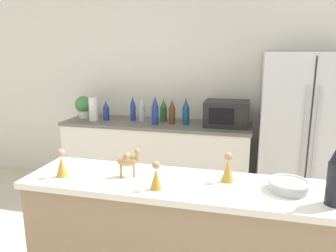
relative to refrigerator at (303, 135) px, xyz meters
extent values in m
cube|color=silver|center=(-1.08, 0.39, 0.43)|extent=(8.00, 0.06, 2.55)
cube|color=white|center=(-1.61, 0.06, -0.42)|extent=(2.16, 0.60, 0.85)
cube|color=#66605B|center=(-1.61, 0.06, 0.02)|extent=(2.19, 0.63, 0.03)
cube|color=silver|center=(0.00, 0.00, 0.00)|extent=(0.89, 0.68, 1.69)
cube|color=black|center=(0.00, -0.35, 0.00)|extent=(0.01, 0.01, 1.62)
cylinder|color=#B2B5BA|center=(-0.05, -0.36, 0.08)|extent=(0.02, 0.02, 0.93)
cylinder|color=#B2B5BA|center=(0.05, -0.36, 0.08)|extent=(0.02, 0.02, 0.93)
cube|color=silver|center=(-0.86, -1.93, 0.16)|extent=(1.75, 0.45, 0.04)
cylinder|color=silver|center=(-2.55, 0.10, 0.08)|extent=(0.13, 0.13, 0.09)
sphere|color=#478E4C|center=(-2.55, 0.10, 0.21)|extent=(0.21, 0.21, 0.21)
cylinder|color=white|center=(-2.36, -0.02, 0.18)|extent=(0.11, 0.11, 0.27)
cube|color=black|center=(-0.80, 0.08, 0.18)|extent=(0.48, 0.36, 0.28)
cube|color=black|center=(-0.84, -0.10, 0.18)|extent=(0.26, 0.01, 0.17)
cylinder|color=navy|center=(-1.90, 0.10, 0.13)|extent=(0.06, 0.06, 0.19)
cone|color=navy|center=(-1.90, 0.10, 0.28)|extent=(0.06, 0.06, 0.10)
cylinder|color=gold|center=(-1.90, 0.10, 0.33)|extent=(0.02, 0.02, 0.01)
cylinder|color=navy|center=(-1.59, -0.04, 0.14)|extent=(0.08, 0.08, 0.20)
cone|color=navy|center=(-1.59, -0.04, 0.30)|extent=(0.07, 0.07, 0.11)
cylinder|color=gold|center=(-1.59, -0.04, 0.36)|extent=(0.03, 0.03, 0.01)
cylinder|color=navy|center=(-2.23, 0.06, 0.11)|extent=(0.07, 0.07, 0.15)
cone|color=navy|center=(-2.23, 0.06, 0.23)|extent=(0.07, 0.07, 0.08)
cylinder|color=gold|center=(-2.23, 0.06, 0.27)|extent=(0.03, 0.03, 0.01)
cylinder|color=#B2B7BC|center=(-1.79, 0.11, 0.13)|extent=(0.08, 0.08, 0.18)
cone|color=#B2B7BC|center=(-1.79, 0.11, 0.27)|extent=(0.08, 0.08, 0.10)
cylinder|color=gold|center=(-1.79, 0.11, 0.33)|extent=(0.03, 0.03, 0.01)
cylinder|color=#2D6033|center=(-1.54, 0.15, 0.12)|extent=(0.08, 0.08, 0.17)
cone|color=#2D6033|center=(-1.54, 0.15, 0.25)|extent=(0.08, 0.08, 0.09)
cylinder|color=gold|center=(-1.54, 0.15, 0.30)|extent=(0.03, 0.03, 0.01)
cylinder|color=brown|center=(-1.41, 0.05, 0.13)|extent=(0.07, 0.07, 0.18)
cone|color=brown|center=(-1.41, 0.05, 0.27)|extent=(0.07, 0.07, 0.10)
cylinder|color=gold|center=(-1.41, 0.05, 0.32)|extent=(0.03, 0.03, 0.01)
cylinder|color=navy|center=(-1.25, 0.05, 0.13)|extent=(0.08, 0.08, 0.19)
cone|color=navy|center=(-1.25, 0.05, 0.28)|extent=(0.07, 0.07, 0.11)
cylinder|color=gold|center=(-1.25, 0.05, 0.34)|extent=(0.03, 0.03, 0.01)
cylinder|color=black|center=(-0.16, -2.02, 0.27)|extent=(0.09, 0.09, 0.20)
cylinder|color=#B7BABF|center=(-0.34, -1.91, 0.20)|extent=(0.19, 0.19, 0.05)
torus|color=#B7BABF|center=(-0.34, -1.91, 0.22)|extent=(0.21, 0.21, 0.02)
ellipsoid|color=#A87F4C|center=(-1.19, -1.92, 0.26)|extent=(0.12, 0.09, 0.06)
sphere|color=#A87F4C|center=(-1.19, -1.92, 0.29)|extent=(0.04, 0.04, 0.04)
cylinder|color=#A87F4C|center=(-1.14, -1.91, 0.29)|extent=(0.02, 0.02, 0.06)
sphere|color=#A87F4C|center=(-1.14, -1.91, 0.32)|extent=(0.03, 0.03, 0.03)
cylinder|color=#A87F4C|center=(-1.16, -1.90, 0.20)|extent=(0.01, 0.01, 0.06)
cylinder|color=#A87F4C|center=(-1.15, -1.93, 0.20)|extent=(0.01, 0.01, 0.06)
cylinder|color=#A87F4C|center=(-1.23, -1.92, 0.20)|extent=(0.01, 0.01, 0.06)
cylinder|color=#A87F4C|center=(-1.22, -1.95, 0.20)|extent=(0.01, 0.01, 0.06)
cone|color=#B28933|center=(-0.65, -1.86, 0.23)|extent=(0.07, 0.07, 0.12)
sphere|color=#A37A5B|center=(-0.65, -1.86, 0.31)|extent=(0.04, 0.04, 0.04)
cone|color=#B28933|center=(-1.54, -2.01, 0.23)|extent=(0.07, 0.07, 0.11)
sphere|color=#A37A5B|center=(-1.54, -2.01, 0.31)|extent=(0.04, 0.04, 0.04)
cone|color=#B28933|center=(-0.99, -2.05, 0.23)|extent=(0.06, 0.06, 0.11)
sphere|color=#A37A5B|center=(-0.99, -2.05, 0.30)|extent=(0.04, 0.04, 0.04)
camera|label=1|loc=(-0.55, -3.53, 0.85)|focal=35.00mm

